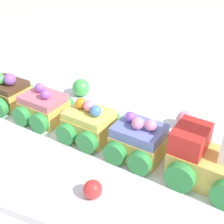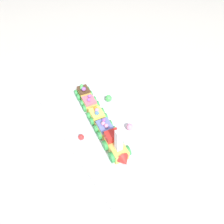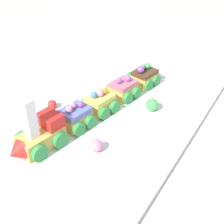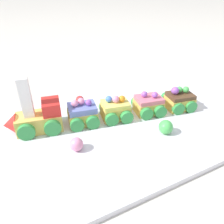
% 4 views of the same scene
% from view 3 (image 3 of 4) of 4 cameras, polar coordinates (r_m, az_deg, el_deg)
% --- Properties ---
extents(ground_plane, '(10.00, 10.00, 0.00)m').
position_cam_3_polar(ground_plane, '(0.73, -1.26, -2.42)').
color(ground_plane, beige).
extents(display_board, '(0.61, 0.38, 0.01)m').
position_cam_3_polar(display_board, '(0.73, -1.26, -2.05)').
color(display_board, white).
rests_on(display_board, ground_plane).
extents(cake_train_locomotive, '(0.13, 0.09, 0.12)m').
position_cam_3_polar(cake_train_locomotive, '(0.65, -13.45, -4.40)').
color(cake_train_locomotive, '#E0BC56').
rests_on(cake_train_locomotive, display_board).
extents(cake_car_blueberry, '(0.08, 0.08, 0.06)m').
position_cam_3_polar(cake_car_blueberry, '(0.70, -6.75, -0.97)').
color(cake_car_blueberry, '#E0BC56').
rests_on(cake_car_blueberry, display_board).
extents(cake_car_lemon, '(0.08, 0.08, 0.06)m').
position_cam_3_polar(cake_car_lemon, '(0.75, -2.25, 1.66)').
color(cake_car_lemon, '#E0BC56').
rests_on(cake_car_lemon, display_board).
extents(cake_car_strawberry, '(0.08, 0.08, 0.06)m').
position_cam_3_polar(cake_car_strawberry, '(0.80, 2.04, 4.18)').
color(cake_car_strawberry, '#E0BC56').
rests_on(cake_car_strawberry, display_board).
extents(cake_car_chocolate, '(0.08, 0.08, 0.06)m').
position_cam_3_polar(cake_car_chocolate, '(0.86, 5.71, 6.43)').
color(cake_car_chocolate, '#E0BC56').
rests_on(cake_car_chocolate, display_board).
extents(gumball_green, '(0.03, 0.03, 0.03)m').
position_cam_3_polar(gumball_green, '(0.76, 7.33, 1.33)').
color(gumball_green, '#4CBC56').
rests_on(gumball_green, display_board).
extents(gumball_red, '(0.02, 0.02, 0.02)m').
position_cam_3_polar(gumball_red, '(0.77, -10.91, 1.40)').
color(gumball_red, red).
rests_on(gumball_red, display_board).
extents(gumball_pink, '(0.03, 0.03, 0.03)m').
position_cam_3_polar(gumball_pink, '(0.64, -2.93, -6.12)').
color(gumball_pink, pink).
rests_on(gumball_pink, display_board).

